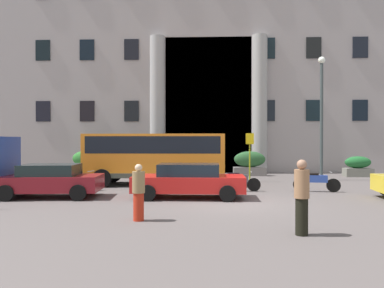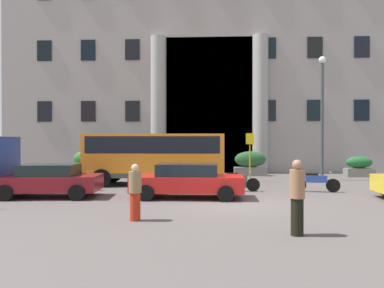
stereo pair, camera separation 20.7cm
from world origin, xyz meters
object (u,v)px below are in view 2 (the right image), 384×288
Objects in this scene: parked_sedan_second at (50,180)px; parked_coupe_end at (187,180)px; motorcycle_near_kerb at (79,180)px; motorcycle_far_end at (236,181)px; hedge_planter_far_west at (144,164)px; pedestrian_man_red_shirt at (135,192)px; hedge_planter_entrance_right at (250,164)px; pedestrian_man_crossing at (297,197)px; orange_minibus at (155,154)px; hedge_planter_east at (359,167)px; hedge_planter_far_east at (87,163)px; bus_stop_sign at (250,152)px; lamppost_plaza_centre at (322,108)px; scooter_by_planter at (315,182)px.

parked_coupe_end reaches higher than parked_sedan_second.
motorcycle_near_kerb is 7.22m from motorcycle_far_end.
hedge_planter_far_west is 13.53m from pedestrian_man_red_shirt.
motorcycle_far_end is (2.05, 2.08, -0.24)m from parked_coupe_end.
hedge_planter_entrance_right is 0.52× the size of parked_sedan_second.
hedge_planter_far_west is 9.68m from parked_coupe_end.
hedge_planter_entrance_right is at bearing 70.67° from parked_coupe_end.
hedge_planter_far_west reaches higher than parked_sedan_second.
pedestrian_man_crossing reaches higher than motorcycle_near_kerb.
hedge_planter_east is at bearing 20.74° from orange_minibus.
orange_minibus is 4.06m from motorcycle_near_kerb.
orange_minibus is 8.74m from pedestrian_man_red_shirt.
hedge_planter_far_east is (-10.81, 0.08, 0.01)m from hedge_planter_entrance_right.
parked_sedan_second is at bearing -103.47° from hedge_planter_far_west.
orange_minibus reaches higher than hedge_planter_entrance_right.
hedge_planter_far_west is 9.42m from parked_sedan_second.
pedestrian_man_crossing reaches higher than hedge_planter_east.
hedge_planter_far_east is at bearing 143.24° from motorcycle_far_end.
orange_minibus reaches higher than pedestrian_man_crossing.
orange_minibus reaches higher than parked_coupe_end.
hedge_planter_far_east is (-5.37, 5.29, -0.80)m from orange_minibus.
hedge_planter_far_west is at bearing 105.98° from orange_minibus.
bus_stop_sign is 5.03m from lamppost_plaza_centre.
hedge_planter_far_east is 1.13× the size of pedestrian_man_red_shirt.
hedge_planter_far_west is at bearing -8.59° from hedge_planter_far_east.
orange_minibus is 5.27m from bus_stop_sign.
hedge_planter_far_west reaches higher than motorcycle_far_end.
lamppost_plaza_centre is (4.34, 12.78, 3.24)m from pedestrian_man_crossing.
orange_minibus is at bearing 114.45° from parked_coupe_end.
parked_sedan_second is (-2.19, -9.16, -0.06)m from hedge_planter_far_west.
parked_sedan_second is at bearing -76.24° from pedestrian_man_red_shirt.
hedge_planter_east is (17.60, -0.41, -0.16)m from hedge_planter_far_east.
bus_stop_sign is 6.80m from parked_coupe_end.
motorcycle_near_kerb is at bearing -147.11° from orange_minibus.
motorcycle_near_kerb is (-8.27, -3.77, -1.20)m from bus_stop_sign.
hedge_planter_entrance_right is 1.02× the size of motorcycle_far_end.
orange_minibus is 4.13× the size of hedge_planter_east.
pedestrian_man_crossing reaches higher than pedestrian_man_red_shirt.
orange_minibus is at bearing -73.02° from hedge_planter_far_west.
hedge_planter_entrance_right is 5.73m from lamppost_plaza_centre.
hedge_planter_entrance_right is 13.26m from parked_sedan_second.
pedestrian_man_red_shirt is at bearing -48.73° from parked_sedan_second.
lamppost_plaza_centre is (3.82, -2.58, 3.40)m from hedge_planter_entrance_right.
hedge_planter_far_west is 11.41m from lamppost_plaza_centre.
hedge_planter_entrance_right is at bearing 145.98° from lamppost_plaza_centre.
hedge_planter_far_west is at bearing -112.95° from pedestrian_man_red_shirt.
lamppost_plaza_centre is at bearing 79.13° from scooter_by_planter.
orange_minibus is 3.87× the size of hedge_planter_far_east.
bus_stop_sign is at bearing 77.33° from motorcycle_far_end.
parked_coupe_end is (3.36, -9.08, -0.05)m from hedge_planter_far_west.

